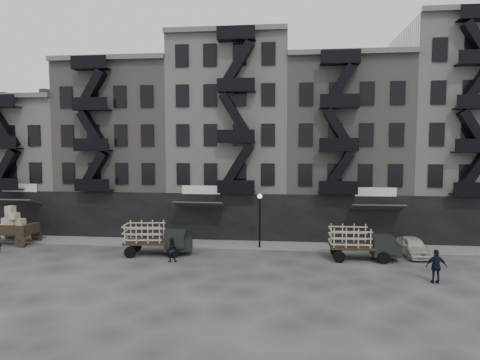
# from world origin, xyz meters

# --- Properties ---
(ground) EXTENTS (140.00, 140.00, 0.00)m
(ground) POSITION_xyz_m (0.00, 0.00, 0.00)
(ground) COLOR #38383A
(ground) RESTS_ON ground
(sidewalk) EXTENTS (55.00, 2.50, 0.15)m
(sidewalk) POSITION_xyz_m (0.00, 3.75, 0.07)
(sidewalk) COLOR slate
(sidewalk) RESTS_ON ground
(building_west) EXTENTS (10.00, 11.35, 13.20)m
(building_west) POSITION_xyz_m (-20.00, 9.83, 6.00)
(building_west) COLOR #B0ABA1
(building_west) RESTS_ON ground
(building_midwest) EXTENTS (10.00, 11.35, 16.20)m
(building_midwest) POSITION_xyz_m (-10.00, 9.83, 7.50)
(building_midwest) COLOR slate
(building_midwest) RESTS_ON ground
(building_center) EXTENTS (10.00, 11.35, 18.20)m
(building_center) POSITION_xyz_m (-0.00, 9.82, 8.50)
(building_center) COLOR #B0ABA1
(building_center) RESTS_ON ground
(building_mideast) EXTENTS (10.00, 11.35, 16.20)m
(building_mideast) POSITION_xyz_m (10.00, 9.83, 7.50)
(building_mideast) COLOR slate
(building_mideast) RESTS_ON ground
(building_east) EXTENTS (10.00, 11.35, 19.20)m
(building_east) POSITION_xyz_m (20.00, 9.82, 9.00)
(building_east) COLOR #B0ABA1
(building_east) RESTS_ON ground
(lamp_post) EXTENTS (0.36, 0.36, 4.28)m
(lamp_post) POSITION_xyz_m (3.00, 2.60, 2.78)
(lamp_post) COLOR black
(lamp_post) RESTS_ON ground
(wagon) EXTENTS (3.88, 2.42, 3.09)m
(wagon) POSITION_xyz_m (-16.91, 2.21, 1.77)
(wagon) COLOR black
(wagon) RESTS_ON ground
(stake_truck_west) EXTENTS (4.99, 2.49, 2.41)m
(stake_truck_west) POSITION_xyz_m (-4.40, 0.18, 1.38)
(stake_truck_west) COLOR black
(stake_truck_west) RESTS_ON ground
(stake_truck_east) EXTENTS (4.76, 2.04, 2.37)m
(stake_truck_east) POSITION_xyz_m (10.26, 0.38, 1.35)
(stake_truck_east) COLOR black
(stake_truck_east) RESTS_ON ground
(car_east) EXTENTS (1.85, 4.11, 1.37)m
(car_east) POSITION_xyz_m (14.13, 1.90, 0.69)
(car_east) COLOR beige
(car_east) RESTS_ON ground
(pedestrian_mid) EXTENTS (0.92, 0.78, 1.68)m
(pedestrian_mid) POSITION_xyz_m (-2.79, -1.55, 0.84)
(pedestrian_mid) COLOR black
(pedestrian_mid) RESTS_ON ground
(policeman) EXTENTS (1.16, 0.49, 1.97)m
(policeman) POSITION_xyz_m (13.66, -4.35, 0.99)
(policeman) COLOR black
(policeman) RESTS_ON ground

